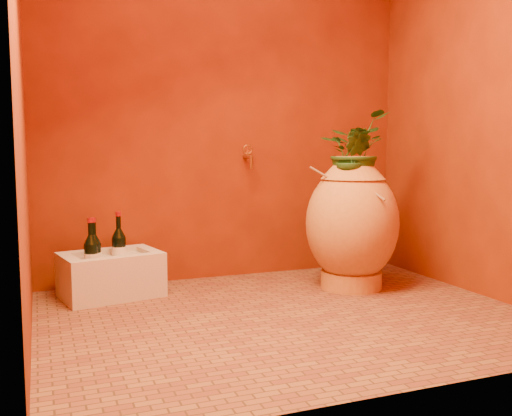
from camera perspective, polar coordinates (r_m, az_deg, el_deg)
name	(u,v)px	position (r m, az deg, el deg)	size (l,w,h in m)	color
floor	(288,316)	(3.03, 3.23, -10.72)	(2.50, 2.50, 0.00)	brown
wall_back	(227,90)	(3.85, -2.90, 11.67)	(2.50, 0.02, 2.50)	#601C05
wall_left	(19,58)	(2.67, -22.64, 13.66)	(0.02, 2.00, 2.50)	#601C05
wall_right	(487,82)	(3.62, 22.10, 11.58)	(0.02, 2.00, 2.50)	#601C05
amphora	(352,223)	(3.58, 9.58, -1.49)	(0.69, 0.69, 0.82)	#C58237
stone_basin	(111,276)	(3.48, -14.30, -6.56)	(0.62, 0.48, 0.26)	beige
wine_bottle_a	(91,256)	(3.37, -16.14, -4.64)	(0.08, 0.08, 0.34)	black
wine_bottle_b	(94,255)	(3.41, -15.87, -4.54)	(0.08, 0.08, 0.33)	black
wine_bottle_c	(119,249)	(3.52, -13.53, -4.03)	(0.09, 0.09, 0.35)	black
wall_tap	(248,155)	(3.80, -0.78, 5.28)	(0.07, 0.14, 0.16)	#A76C26
plant_main	(354,150)	(3.57, 9.75, 5.72)	(0.43, 0.37, 0.48)	#1E4217
plant_side	(353,159)	(3.47, 9.69, 4.85)	(0.20, 0.16, 0.37)	#1E4217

